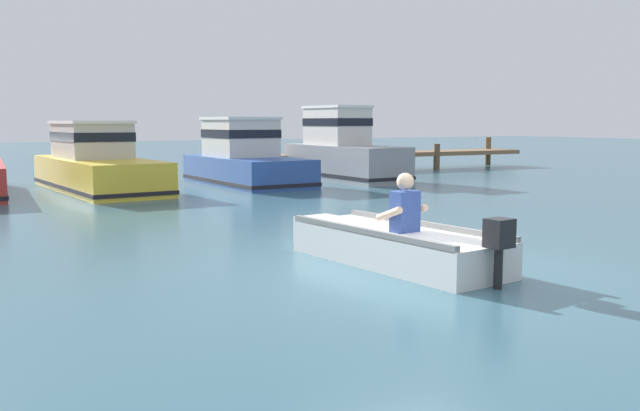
% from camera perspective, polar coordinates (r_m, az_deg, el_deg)
% --- Properties ---
extents(ground_plane, '(120.00, 120.00, 0.00)m').
position_cam_1_polar(ground_plane, '(8.51, 7.95, -5.55)').
color(ground_plane, '#386070').
extents(wooden_dock, '(12.20, 1.64, 1.27)m').
position_cam_1_polar(wooden_dock, '(26.32, 5.39, 4.22)').
color(wooden_dock, brown).
rests_on(wooden_dock, ground).
extents(rowboat_with_person, '(1.52, 3.73, 1.19)m').
position_cam_1_polar(rowboat_with_person, '(9.02, 6.02, -3.18)').
color(rowboat_with_person, white).
rests_on(rowboat_with_person, ground).
extents(moored_boat_yellow, '(2.65, 6.24, 1.85)m').
position_cam_1_polar(moored_boat_yellow, '(19.48, -17.95, 3.24)').
color(moored_boat_yellow, gold).
rests_on(moored_boat_yellow, ground).
extents(moored_boat_blue, '(2.43, 5.00, 1.97)m').
position_cam_1_polar(moored_boat_blue, '(20.45, -6.22, 3.79)').
color(moored_boat_blue, '#2D519E').
rests_on(moored_boat_blue, ground).
extents(moored_boat_grey, '(1.93, 5.16, 2.33)m').
position_cam_1_polar(moored_boat_grey, '(22.01, 1.84, 4.43)').
color(moored_boat_grey, gray).
rests_on(moored_boat_grey, ground).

